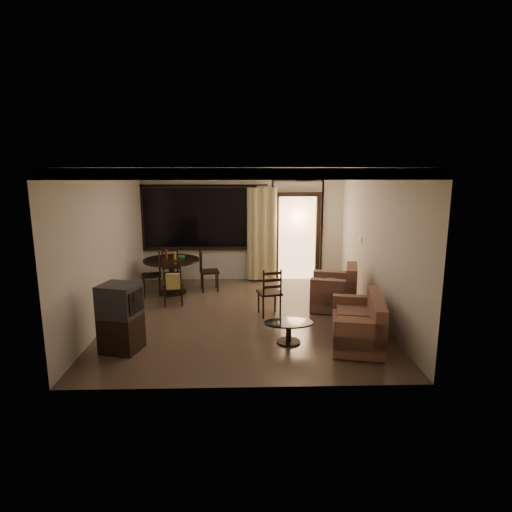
{
  "coord_description": "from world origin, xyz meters",
  "views": [
    {
      "loc": [
        0.0,
        -7.84,
        2.81
      ],
      "look_at": [
        0.24,
        0.2,
        1.13
      ],
      "focal_mm": 30.0,
      "sensor_mm": 36.0,
      "label": 1
    }
  ],
  "objects_px": {
    "dining_table": "(172,266)",
    "dining_chair_north": "(171,273)",
    "dining_chair_east": "(209,279)",
    "dining_chair_south": "(173,290)",
    "side_chair": "(269,301)",
    "tv_cabinet": "(121,318)",
    "armchair": "(337,291)",
    "dining_chair_west": "(152,283)",
    "coffee_table": "(289,329)",
    "sofa": "(360,325)"
  },
  "relations": [
    {
      "from": "dining_table",
      "to": "side_chair",
      "type": "distance_m",
      "value": 2.66
    },
    {
      "from": "dining_chair_west",
      "to": "side_chair",
      "type": "distance_m",
      "value": 2.9
    },
    {
      "from": "dining_chair_east",
      "to": "dining_chair_north",
      "type": "xyz_separation_m",
      "value": [
        -0.97,
        0.55,
        0.0
      ]
    },
    {
      "from": "tv_cabinet",
      "to": "armchair",
      "type": "height_order",
      "value": "tv_cabinet"
    },
    {
      "from": "dining_table",
      "to": "dining_chair_south",
      "type": "distance_m",
      "value": 0.91
    },
    {
      "from": "dining_table",
      "to": "sofa",
      "type": "bearing_deg",
      "value": -40.06
    },
    {
      "from": "dining_chair_south",
      "to": "sofa",
      "type": "relative_size",
      "value": 0.61
    },
    {
      "from": "dining_chair_north",
      "to": "side_chair",
      "type": "bearing_deg",
      "value": 124.14
    },
    {
      "from": "dining_table",
      "to": "tv_cabinet",
      "type": "height_order",
      "value": "tv_cabinet"
    },
    {
      "from": "dining_table",
      "to": "dining_chair_north",
      "type": "bearing_deg",
      "value": 101.7
    },
    {
      "from": "dining_chair_south",
      "to": "coffee_table",
      "type": "distance_m",
      "value": 3.0
    },
    {
      "from": "dining_chair_north",
      "to": "armchair",
      "type": "height_order",
      "value": "dining_chair_north"
    },
    {
      "from": "dining_chair_west",
      "to": "sofa",
      "type": "height_order",
      "value": "dining_chair_west"
    },
    {
      "from": "armchair",
      "to": "coffee_table",
      "type": "xyz_separation_m",
      "value": [
        -1.13,
        -1.65,
        -0.13
      ]
    },
    {
      "from": "dining_table",
      "to": "sofa",
      "type": "height_order",
      "value": "dining_table"
    },
    {
      "from": "coffee_table",
      "to": "dining_chair_north",
      "type": "bearing_deg",
      "value": 124.72
    },
    {
      "from": "side_chair",
      "to": "dining_chair_south",
      "type": "bearing_deg",
      "value": -33.55
    },
    {
      "from": "dining_chair_north",
      "to": "dining_chair_south",
      "type": "bearing_deg",
      "value": 90.43
    },
    {
      "from": "tv_cabinet",
      "to": "coffee_table",
      "type": "xyz_separation_m",
      "value": [
        2.62,
        0.23,
        -0.3
      ]
    },
    {
      "from": "dining_chair_east",
      "to": "dining_chair_south",
      "type": "xyz_separation_m",
      "value": [
        -0.66,
        -1.0,
        0.02
      ]
    },
    {
      "from": "dining_chair_west",
      "to": "tv_cabinet",
      "type": "height_order",
      "value": "tv_cabinet"
    },
    {
      "from": "dining_table",
      "to": "dining_chair_west",
      "type": "bearing_deg",
      "value": -159.43
    },
    {
      "from": "dining_chair_west",
      "to": "armchair",
      "type": "relative_size",
      "value": 0.89
    },
    {
      "from": "dining_chair_west",
      "to": "side_chair",
      "type": "height_order",
      "value": "dining_chair_west"
    },
    {
      "from": "dining_chair_south",
      "to": "tv_cabinet",
      "type": "relative_size",
      "value": 0.89
    },
    {
      "from": "dining_table",
      "to": "side_chair",
      "type": "xyz_separation_m",
      "value": [
        2.12,
        -1.57,
        -0.33
      ]
    },
    {
      "from": "dining_chair_west",
      "to": "tv_cabinet",
      "type": "xyz_separation_m",
      "value": [
        0.14,
        -2.96,
        0.25
      ]
    },
    {
      "from": "dining_chair_west",
      "to": "dining_chair_south",
      "type": "bearing_deg",
      "value": 29.14
    },
    {
      "from": "dining_chair_south",
      "to": "sofa",
      "type": "xyz_separation_m",
      "value": [
        3.35,
        -2.1,
        0.0
      ]
    },
    {
      "from": "side_chair",
      "to": "sofa",
      "type": "bearing_deg",
      "value": 122.09
    },
    {
      "from": "dining_chair_east",
      "to": "tv_cabinet",
      "type": "distance_m",
      "value": 3.46
    },
    {
      "from": "dining_chair_east",
      "to": "armchair",
      "type": "bearing_deg",
      "value": -128.3
    },
    {
      "from": "dining_table",
      "to": "dining_chair_east",
      "type": "bearing_deg",
      "value": 10.58
    },
    {
      "from": "sofa",
      "to": "dining_chair_east",
      "type": "bearing_deg",
      "value": 141.96
    },
    {
      "from": "dining_chair_south",
      "to": "armchair",
      "type": "height_order",
      "value": "dining_chair_south"
    },
    {
      "from": "side_chair",
      "to": "tv_cabinet",
      "type": "bearing_deg",
      "value": 19.76
    },
    {
      "from": "dining_chair_south",
      "to": "dining_chair_west",
      "type": "bearing_deg",
      "value": 119.14
    },
    {
      "from": "dining_chair_north",
      "to": "dining_table",
      "type": "bearing_deg",
      "value": 91.05
    },
    {
      "from": "dining_table",
      "to": "dining_chair_north",
      "type": "height_order",
      "value": "dining_table"
    },
    {
      "from": "sofa",
      "to": "side_chair",
      "type": "xyz_separation_m",
      "value": [
        -1.39,
        1.38,
        -0.03
      ]
    },
    {
      "from": "dining_table",
      "to": "dining_chair_east",
      "type": "xyz_separation_m",
      "value": [
        0.82,
        0.15,
        -0.33
      ]
    },
    {
      "from": "sofa",
      "to": "armchair",
      "type": "relative_size",
      "value": 1.46
    },
    {
      "from": "dining_chair_north",
      "to": "tv_cabinet",
      "type": "height_order",
      "value": "tv_cabinet"
    },
    {
      "from": "dining_chair_west",
      "to": "dining_chair_north",
      "type": "height_order",
      "value": "same"
    },
    {
      "from": "dining_chair_west",
      "to": "side_chair",
      "type": "xyz_separation_m",
      "value": [
        2.53,
        -1.42,
        -0.0
      ]
    },
    {
      "from": "dining_chair_east",
      "to": "tv_cabinet",
      "type": "bearing_deg",
      "value": 150.85
    },
    {
      "from": "dining_table",
      "to": "dining_chair_north",
      "type": "distance_m",
      "value": 0.8
    },
    {
      "from": "dining_chair_north",
      "to": "tv_cabinet",
      "type": "distance_m",
      "value": 3.84
    },
    {
      "from": "sofa",
      "to": "coffee_table",
      "type": "bearing_deg",
      "value": -171.62
    },
    {
      "from": "tv_cabinet",
      "to": "coffee_table",
      "type": "relative_size",
      "value": 1.34
    }
  ]
}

